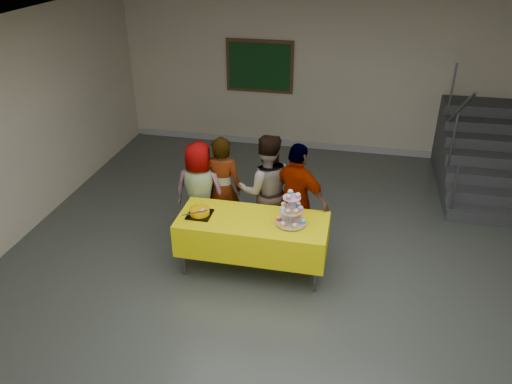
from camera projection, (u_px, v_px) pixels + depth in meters
room_shell at (293, 148)px, 4.75m from camera, size 10.00×10.04×3.02m
bake_table at (253, 234)px, 6.31m from camera, size 1.88×0.78×0.77m
cupcake_stand at (291, 212)px, 6.03m from camera, size 0.38×0.38×0.44m
bear_cake at (200, 211)px, 6.27m from camera, size 0.32×0.36×0.12m
schoolchild_a at (200, 192)px, 6.90m from camera, size 0.73×0.48×1.47m
schoolchild_b at (222, 189)px, 6.92m from camera, size 0.58×0.40×1.54m
schoolchild_c at (266, 190)px, 6.81m from camera, size 0.92×0.80×1.61m
schoolchild_d at (297, 200)px, 6.60m from camera, size 1.01×0.72×1.59m
staircase at (479, 156)px, 8.58m from camera, size 1.30×2.40×2.04m
noticeboard at (260, 66)px, 9.50m from camera, size 1.30×0.05×1.00m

